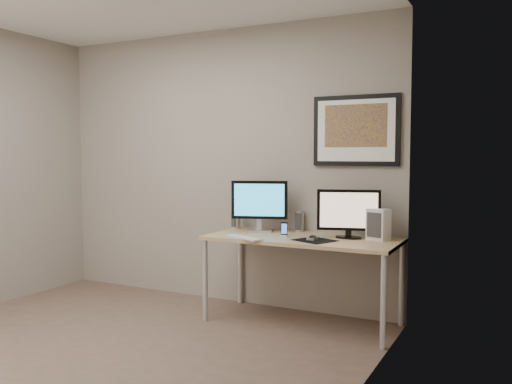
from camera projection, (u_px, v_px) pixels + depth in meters
floor at (98, 356)px, 3.81m from camera, size 3.60×3.60×0.00m
room at (135, 125)px, 4.10m from camera, size 3.60×3.60×3.60m
desk at (302, 245)px, 4.51m from camera, size 1.60×0.70×0.73m
framed_art at (356, 130)px, 4.59m from camera, size 0.75×0.04×0.60m
monitor_large at (259, 204)px, 4.80m from camera, size 0.48×0.23×0.46m
monitor_tv at (349, 212)px, 4.42m from camera, size 0.50×0.18×0.40m
speaker_left at (237, 218)px, 5.05m from camera, size 0.10×0.10×0.18m
speaker_right at (300, 221)px, 4.84m from camera, size 0.07×0.07×0.18m
phone_dock at (284, 229)px, 4.53m from camera, size 0.07×0.07×0.12m
keyboard at (244, 238)px, 4.44m from camera, size 0.40×0.25×0.01m
mousepad at (315, 240)px, 4.33m from camera, size 0.37×0.36×0.00m
mouse at (312, 237)px, 4.35m from camera, size 0.06×0.10×0.04m
fan_unit at (378, 224)px, 4.35m from camera, size 0.20×0.17×0.25m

